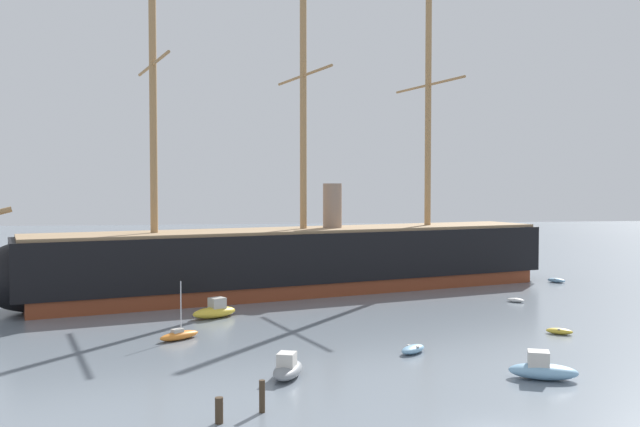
# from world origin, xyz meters

# --- Properties ---
(tall_ship) EXTENTS (74.92, 28.85, 37.05)m
(tall_ship) POSITION_xyz_m (-4.18, 48.15, 4.04)
(tall_ship) COLOR brown
(tall_ship) RESTS_ON ground
(motorboat_foreground_left) EXTENTS (3.01, 4.45, 1.73)m
(motorboat_foreground_left) POSITION_xyz_m (-9.46, 12.06, 0.61)
(motorboat_foreground_left) COLOR gray
(motorboat_foreground_left) RESTS_ON ground
(motorboat_foreground_right) EXTENTS (4.79, 3.38, 1.86)m
(motorboat_foreground_right) POSITION_xyz_m (7.07, 9.32, 0.65)
(motorboat_foreground_right) COLOR #7FB2D6
(motorboat_foreground_right) RESTS_ON ground
(dinghy_near_centre) EXTENTS (2.73, 2.64, 0.63)m
(dinghy_near_centre) POSITION_xyz_m (0.58, 17.31, 0.32)
(dinghy_near_centre) COLOR #7FB2D6
(dinghy_near_centre) RESTS_ON ground
(sailboat_mid_left) EXTENTS (3.59, 3.20, 4.84)m
(sailboat_mid_left) POSITION_xyz_m (-17.29, 24.47, 0.41)
(sailboat_mid_left) COLOR orange
(sailboat_mid_left) RESTS_ON ground
(dinghy_mid_right) EXTENTS (2.37, 2.05, 0.52)m
(dinghy_mid_right) POSITION_xyz_m (14.86, 22.08, 0.26)
(dinghy_mid_right) COLOR gold
(dinghy_mid_right) RESTS_ON ground
(motorboat_alongside_bow) EXTENTS (4.91, 4.04, 1.93)m
(motorboat_alongside_bow) POSITION_xyz_m (-14.49, 33.63, 0.68)
(motorboat_alongside_bow) COLOR gold
(motorboat_alongside_bow) RESTS_ON ground
(dinghy_alongside_stern) EXTENTS (1.96, 1.96, 0.46)m
(dinghy_alongside_stern) POSITION_xyz_m (18.02, 38.04, 0.23)
(dinghy_alongside_stern) COLOR silver
(dinghy_alongside_stern) RESTS_ON ground
(motorboat_far_left) EXTENTS (3.56, 5.11, 1.98)m
(motorboat_far_left) POSITION_xyz_m (-27.81, 55.36, 0.70)
(motorboat_far_left) COLOR #7FB2D6
(motorboat_far_left) RESTS_ON ground
(dinghy_far_right) EXTENTS (2.29, 2.62, 0.58)m
(dinghy_far_right) POSITION_xyz_m (29.86, 51.91, 0.29)
(dinghy_far_right) COLOR #7FB2D6
(dinghy_far_right) RESTS_ON ground
(dinghy_distant_centre) EXTENTS (2.37, 2.97, 0.65)m
(dinghy_distant_centre) POSITION_xyz_m (1.40, 64.14, 0.33)
(dinghy_distant_centre) COLOR gray
(dinghy_distant_centre) RESTS_ON ground
(mooring_piling_nearest) EXTENTS (0.44, 0.44, 1.40)m
(mooring_piling_nearest) POSITION_xyz_m (-13.90, 3.84, 0.70)
(mooring_piling_nearest) COLOR #423323
(mooring_piling_nearest) RESTS_ON ground
(mooring_piling_left_pair) EXTENTS (0.34, 0.34, 1.83)m
(mooring_piling_left_pair) POSITION_xyz_m (-11.53, 5.28, 0.92)
(mooring_piling_left_pair) COLOR #423323
(mooring_piling_left_pair) RESTS_ON ground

